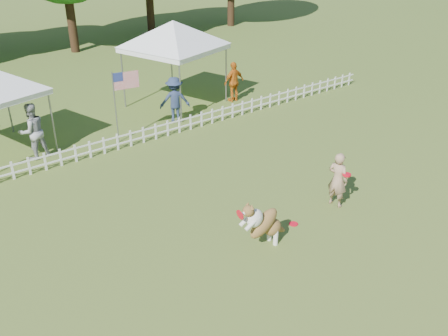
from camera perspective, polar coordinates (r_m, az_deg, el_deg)
name	(u,v)px	position (r m, az deg, el deg)	size (l,w,h in m)	color
ground	(286,229)	(13.05, 7.11, -6.90)	(120.00, 120.00, 0.00)	#405C1D
picket_fence	(150,133)	(17.92, -8.50, 3.94)	(22.00, 0.08, 0.60)	white
handler	(338,180)	(13.92, 12.86, -1.30)	(0.58, 0.38, 1.59)	tan
dog	(264,223)	(12.00, 4.64, -6.28)	(1.29, 0.43, 1.34)	brown
frisbee_on_turf	(294,224)	(13.24, 7.95, -6.35)	(0.24, 0.24, 0.02)	red
canopy_tent_right	(175,65)	(21.07, -5.63, 11.68)	(3.30, 3.30, 3.41)	white
flag_pole	(116,108)	(17.68, -12.29, 6.69)	(0.98, 0.10, 2.55)	gray
spectator_a	(32,131)	(17.39, -21.06, 3.96)	(0.92, 0.72, 1.90)	#9B9BA0
spectator_b	(175,100)	(19.33, -5.65, 7.75)	(1.16, 0.66, 1.79)	#24304D
spectator_c	(234,82)	(21.58, 1.14, 9.83)	(1.00, 0.42, 1.71)	#C66517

